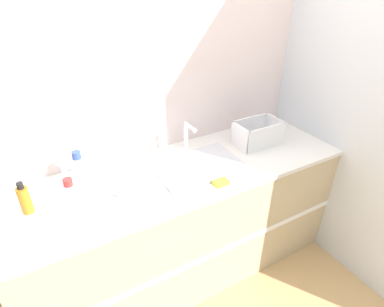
# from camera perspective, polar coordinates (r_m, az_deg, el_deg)

# --- Properties ---
(ground_plane) EXTENTS (12.00, 12.00, 0.00)m
(ground_plane) POSITION_cam_1_polar(r_m,az_deg,el_deg) (2.37, 3.19, -25.81)
(ground_plane) COLOR tan
(wall_back) EXTENTS (4.57, 0.06, 2.60)m
(wall_back) POSITION_cam_1_polar(r_m,az_deg,el_deg) (2.06, -6.40, 11.20)
(wall_back) COLOR silver
(wall_back) RESTS_ON ground_plane
(wall_right) EXTENTS (0.06, 2.68, 2.60)m
(wall_right) POSITION_cam_1_polar(r_m,az_deg,el_deg) (2.44, 22.93, 12.11)
(wall_right) COLOR silver
(wall_right) RESTS_ON ground_plane
(counter_cabinet) EXTENTS (2.20, 0.70, 0.91)m
(counter_cabinet) POSITION_cam_1_polar(r_m,az_deg,el_deg) (2.21, -1.21, -12.78)
(counter_cabinet) COLOR tan
(counter_cabinet) RESTS_ON ground_plane
(sink) EXTENTS (0.55, 0.38, 0.25)m
(sink) POSITION_cam_1_polar(r_m,az_deg,el_deg) (1.94, 1.10, -2.08)
(sink) COLOR silver
(sink) RESTS_ON counter_cabinet
(paper_towel_roll) EXTENTS (0.12, 0.12, 0.27)m
(paper_towel_roll) POSITION_cam_1_polar(r_m,az_deg,el_deg) (1.70, -13.45, -3.43)
(paper_towel_roll) COLOR #4C4C51
(paper_towel_roll) RESTS_ON counter_cabinet
(dish_rack) EXTENTS (0.33, 0.21, 0.18)m
(dish_rack) POSITION_cam_1_polar(r_m,az_deg,el_deg) (2.24, 12.35, 3.44)
(dish_rack) COLOR white
(dish_rack) RESTS_ON counter_cabinet
(bottle_clear) EXTENTS (0.09, 0.09, 0.24)m
(bottle_clear) POSITION_cam_1_polar(r_m,az_deg,el_deg) (1.83, -20.52, -3.29)
(bottle_clear) COLOR silver
(bottle_clear) RESTS_ON counter_cabinet
(bottle_white_spray) EXTENTS (0.08, 0.08, 0.21)m
(bottle_white_spray) POSITION_cam_1_polar(r_m,az_deg,el_deg) (1.66, -21.92, -7.83)
(bottle_white_spray) COLOR white
(bottle_white_spray) RESTS_ON counter_cabinet
(bottle_amber) EXTENTS (0.06, 0.06, 0.19)m
(bottle_amber) POSITION_cam_1_polar(r_m,az_deg,el_deg) (1.77, -29.23, -7.64)
(bottle_amber) COLOR #B26B19
(bottle_amber) RESTS_ON counter_cabinet
(sponge) EXTENTS (0.09, 0.06, 0.02)m
(sponge) POSITION_cam_1_polar(r_m,az_deg,el_deg) (1.79, 5.57, -5.53)
(sponge) COLOR yellow
(sponge) RESTS_ON counter_cabinet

